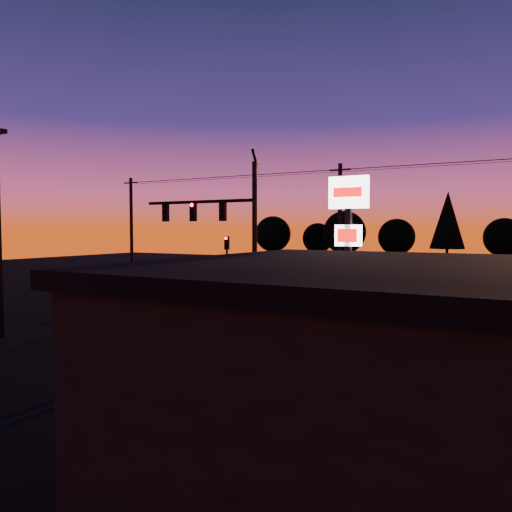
{
  "coord_description": "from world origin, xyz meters",
  "views": [
    {
      "loc": [
        13.31,
        -16.35,
        4.85
      ],
      "look_at": [
        1.0,
        5.0,
        3.5
      ],
      "focal_mm": 35.0,
      "sensor_mm": 36.0,
      "label": 1
    }
  ],
  "objects_px": {
    "car_left": "(146,296)",
    "suv_parked": "(330,378)",
    "traffic_signal_mast": "(226,227)",
    "secondary_signal": "(227,258)",
    "bollard": "(108,317)",
    "car_right": "(414,309)",
    "pylon_sign": "(348,227)"
  },
  "relations": [
    {
      "from": "traffic_signal_mast",
      "to": "car_right",
      "type": "height_order",
      "value": "traffic_signal_mast"
    },
    {
      "from": "car_left",
      "to": "traffic_signal_mast",
      "type": "bearing_deg",
      "value": -115.55
    },
    {
      "from": "secondary_signal",
      "to": "car_left",
      "type": "xyz_separation_m",
      "value": [
        -3.06,
        -4.54,
        -2.21
      ]
    },
    {
      "from": "secondary_signal",
      "to": "suv_parked",
      "type": "height_order",
      "value": "secondary_signal"
    },
    {
      "from": "traffic_signal_mast",
      "to": "car_right",
      "type": "distance_m",
      "value": 10.46
    },
    {
      "from": "secondary_signal",
      "to": "bollard",
      "type": "xyz_separation_m",
      "value": [
        -0.61,
        -10.0,
        -2.45
      ]
    },
    {
      "from": "bollard",
      "to": "car_left",
      "type": "height_order",
      "value": "car_left"
    },
    {
      "from": "secondary_signal",
      "to": "bollard",
      "type": "bearing_deg",
      "value": -93.51
    },
    {
      "from": "car_left",
      "to": "suv_parked",
      "type": "xyz_separation_m",
      "value": [
        16.43,
        -10.63,
        0.11
      ]
    },
    {
      "from": "car_right",
      "to": "suv_parked",
      "type": "height_order",
      "value": "suv_parked"
    },
    {
      "from": "traffic_signal_mast",
      "to": "car_left",
      "type": "bearing_deg",
      "value": 159.64
    },
    {
      "from": "pylon_sign",
      "to": "car_right",
      "type": "bearing_deg",
      "value": 85.18
    },
    {
      "from": "secondary_signal",
      "to": "car_right",
      "type": "distance_m",
      "value": 12.99
    },
    {
      "from": "bollard",
      "to": "traffic_signal_mast",
      "type": "bearing_deg",
      "value": 24.48
    },
    {
      "from": "car_left",
      "to": "car_right",
      "type": "bearing_deg",
      "value": -85.65
    },
    {
      "from": "car_right",
      "to": "suv_parked",
      "type": "relative_size",
      "value": 0.95
    },
    {
      "from": "pylon_sign",
      "to": "suv_parked",
      "type": "bearing_deg",
      "value": -75.23
    },
    {
      "from": "traffic_signal_mast",
      "to": "pylon_sign",
      "type": "height_order",
      "value": "traffic_signal_mast"
    },
    {
      "from": "car_left",
      "to": "car_right",
      "type": "height_order",
      "value": "car_right"
    },
    {
      "from": "pylon_sign",
      "to": "bollard",
      "type": "xyz_separation_m",
      "value": [
        -12.61,
        -0.02,
        -4.51
      ]
    },
    {
      "from": "secondary_signal",
      "to": "car_left",
      "type": "height_order",
      "value": "secondary_signal"
    },
    {
      "from": "secondary_signal",
      "to": "suv_parked",
      "type": "bearing_deg",
      "value": -48.61
    },
    {
      "from": "pylon_sign",
      "to": "suv_parked",
      "type": "distance_m",
      "value": 6.77
    },
    {
      "from": "traffic_signal_mast",
      "to": "secondary_signal",
      "type": "distance_m",
      "value": 9.19
    },
    {
      "from": "car_left",
      "to": "pylon_sign",
      "type": "bearing_deg",
      "value": -115.09
    },
    {
      "from": "secondary_signal",
      "to": "car_right",
      "type": "height_order",
      "value": "secondary_signal"
    },
    {
      "from": "suv_parked",
      "to": "secondary_signal",
      "type": "bearing_deg",
      "value": 101.96
    },
    {
      "from": "bollard",
      "to": "car_left",
      "type": "bearing_deg",
      "value": 114.13
    },
    {
      "from": "secondary_signal",
      "to": "bollard",
      "type": "relative_size",
      "value": 5.34
    },
    {
      "from": "car_left",
      "to": "suv_parked",
      "type": "relative_size",
      "value": 0.7
    },
    {
      "from": "bollard",
      "to": "car_right",
      "type": "height_order",
      "value": "car_right"
    },
    {
      "from": "car_right",
      "to": "traffic_signal_mast",
      "type": "bearing_deg",
      "value": -40.99
    }
  ]
}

